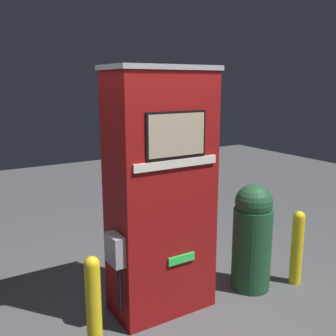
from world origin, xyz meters
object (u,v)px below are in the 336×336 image
Objects in this scene: safety_bollard at (94,307)px; trash_bin at (252,236)px; safety_bollard_far at (297,246)px; gas_pump at (160,194)px.

trash_bin reaches higher than safety_bollard.
safety_bollard is 1.07× the size of safety_bollard_far.
safety_bollard_far is (1.38, -0.35, -0.67)m from gas_pump.
gas_pump reaches higher than safety_bollard.
safety_bollard is at bearing -173.72° from trash_bin.
gas_pump is at bearing 24.93° from safety_bollard.
safety_bollard is at bearing -179.71° from safety_bollard_far.
trash_bin is (1.70, 0.19, 0.11)m from safety_bollard.
trash_bin is at bearing -10.37° from gas_pump.
gas_pump is 1.08m from trash_bin.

